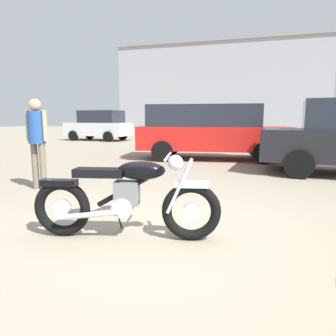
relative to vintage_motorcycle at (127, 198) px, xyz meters
The scene contains 7 objects.
ground_plane 0.56m from the vintage_motorcycle, 41.48° to the left, with size 80.00×80.00×0.00m, color gray.
vintage_motorcycle is the anchor object (origin of this frame).
bystander 3.10m from the vintage_motorcycle, 148.16° to the left, with size 0.46×0.30×1.66m.
red_hatchback_near 6.90m from the vintage_motorcycle, 93.45° to the left, with size 4.92×2.51×1.74m.
dark_sedan_left 15.60m from the vintage_motorcycle, 122.19° to the left, with size 3.97×1.96×1.78m.
white_estate_far 15.65m from the vintage_motorcycle, 101.35° to the left, with size 4.42×2.43×1.67m.
industrial_building 35.41m from the vintage_motorcycle, 97.23° to the left, with size 23.59×9.86×9.91m.
Camera 1 is at (1.20, -3.11, 1.31)m, focal length 32.36 mm.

